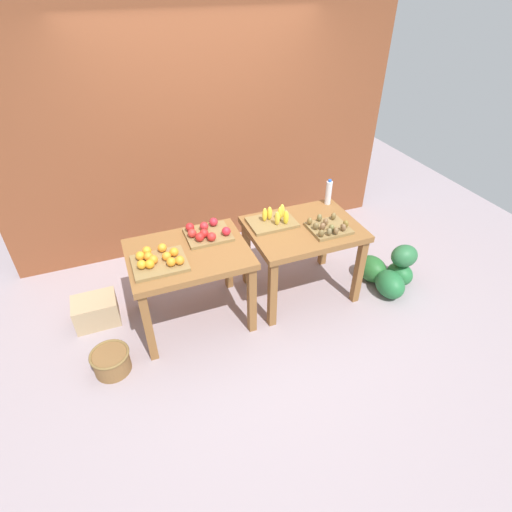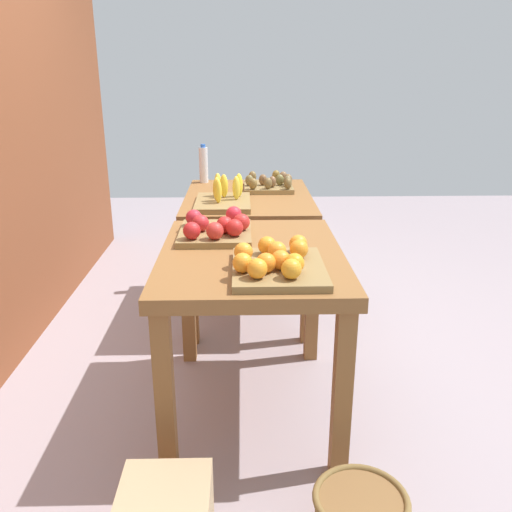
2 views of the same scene
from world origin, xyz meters
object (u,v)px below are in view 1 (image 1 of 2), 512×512
Objects in this scene: kiwi_bin at (328,227)px; water_bottle at (329,192)px; display_table_right at (303,237)px; banana_crate at (273,220)px; orange_bin at (159,260)px; display_table_left at (189,262)px; wicker_basket at (111,361)px; watermelon_pile at (389,272)px; cardboard_produce_box at (96,311)px; apple_bin at (207,233)px.

kiwi_bin is 0.53m from water_bottle.
banana_crate is at bearing 149.51° from display_table_right.
orange_bin reaches higher than display_table_right.
display_table_left is 3.18× the size of wicker_basket.
display_table_left is 1.12m from display_table_right.
orange_bin reaches higher than display_table_left.
display_table_right is 1.07m from watermelon_pile.
watermelon_pile is 2.06× the size of wicker_basket.
water_bottle reaches higher than banana_crate.
display_table_left is 3.88× the size of water_bottle.
orange_bin is at bearing 25.10° from wicker_basket.
kiwi_bin is (1.56, -0.05, -0.01)m from orange_bin.
kiwi_bin reaches higher than watermelon_pile.
watermelon_pile is at bearing -10.97° from cardboard_produce_box.
water_bottle is 0.67× the size of cardboard_produce_box.
orange_bin is at bearing 178.12° from kiwi_bin.
banana_crate is 1.90m from wicker_basket.
display_table_right is at bearing -144.09° from water_bottle.
water_bottle is 0.40× the size of watermelon_pile.
banana_crate reaches higher than display_table_left.
orange_bin is 1.16m from banana_crate.
apple_bin is 1.00× the size of cardboard_produce_box.
apple_bin reaches higher than display_table_left.
apple_bin is 0.91× the size of banana_crate.
banana_crate is at bearing 12.05° from orange_bin.
apple_bin is at bearing -173.70° from water_bottle.
orange_bin reaches higher than cardboard_produce_box.
banana_crate is (-0.25, 0.15, 0.16)m from display_table_right.
display_table_right is 1.39m from orange_bin.
orange_bin is 1.56m from kiwi_bin.
apple_bin is at bearing 36.64° from display_table_left.
banana_crate is 0.70m from water_bottle.
kiwi_bin is 2.24m from wicker_basket.
watermelon_pile is at bearing -7.43° from display_table_left.
water_bottle reaches higher than display_table_right.
wicker_basket is at bearing -153.50° from apple_bin.
banana_crate is (0.65, -0.01, -0.00)m from apple_bin.
display_table_left is 1.54× the size of watermelon_pile.
cardboard_produce_box is (-2.00, 0.30, -0.54)m from display_table_right.
banana_crate is at bearing 9.67° from display_table_left.
banana_crate is 1.40m from watermelon_pile.
display_table_left is at bearing -168.69° from water_bottle.
display_table_left is at bearing -18.77° from cardboard_produce_box.
water_bottle is at bearing 12.56° from orange_bin.
display_table_left is 0.32m from orange_bin.
display_table_right is at bearing 163.78° from watermelon_pile.
apple_bin is (0.22, 0.16, 0.16)m from display_table_left.
orange_bin is 1.00× the size of banana_crate.
watermelon_pile is 1.69× the size of cardboard_produce_box.
cardboard_produce_box is (-0.07, 0.65, 0.02)m from wicker_basket.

